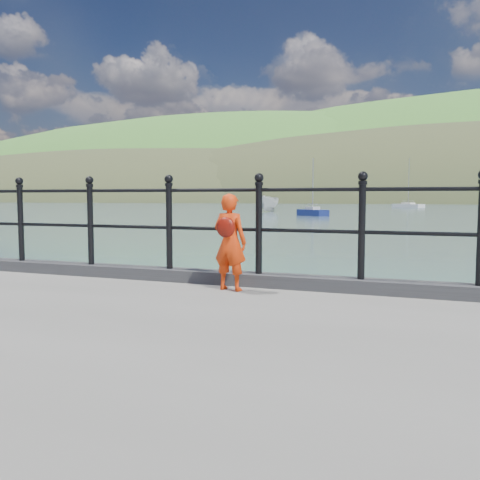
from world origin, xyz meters
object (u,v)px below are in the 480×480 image
at_px(launch_white, 269,204).
at_px(sailboat_port, 313,213).
at_px(railing, 212,217).
at_px(sailboat_deep, 408,206).
at_px(child, 230,242).

height_order(launch_white, sailboat_port, sailboat_port).
height_order(railing, sailboat_deep, sailboat_deep).
bearing_deg(launch_white, railing, -73.72).
distance_m(sailboat_deep, sailboat_port, 51.65).
bearing_deg(child, sailboat_port, -71.39).
bearing_deg(sailboat_deep, railing, -48.44).
distance_m(railing, child, 0.60).
distance_m(launch_white, sailboat_port, 16.20).
xyz_separation_m(child, sailboat_deep, (-1.78, 101.16, -1.22)).
bearing_deg(sailboat_deep, sailboat_port, -58.35).
xyz_separation_m(child, launch_white, (-19.15, 63.48, -0.42)).
xyz_separation_m(sailboat_deep, sailboat_port, (-8.18, -51.00, -0.00)).
bearing_deg(launch_white, sailboat_port, -55.67).
bearing_deg(sailboat_port, railing, -36.13).
height_order(child, sailboat_port, sailboat_port).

